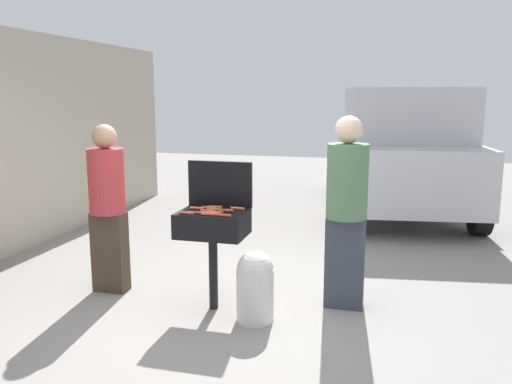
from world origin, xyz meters
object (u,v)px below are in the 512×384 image
(hot_dog_11, at_px, (196,213))
(hot_dog_12, at_px, (214,209))
(hot_dog_8, at_px, (209,213))
(hot_dog_2, at_px, (226,210))
(hot_dog_4, at_px, (209,208))
(bbq_grill, at_px, (213,227))
(hot_dog_6, at_px, (187,213))
(person_left, at_px, (108,202))
(person_right, at_px, (347,206))
(hot_dog_9, at_px, (238,208))
(hot_dog_0, at_px, (213,214))
(hot_dog_3, at_px, (209,214))
(hot_dog_5, at_px, (216,212))
(parked_minivan, at_px, (400,150))
(hot_dog_10, at_px, (215,207))
(hot_dog_7, at_px, (207,211))
(hot_dog_13, at_px, (197,208))
(hot_dog_1, at_px, (224,215))
(propane_tank, at_px, (255,285))

(hot_dog_11, xyz_separation_m, hot_dog_12, (0.10, 0.16, 0.00))
(hot_dog_8, height_order, hot_dog_11, same)
(hot_dog_2, distance_m, hot_dog_4, 0.20)
(bbq_grill, height_order, hot_dog_8, hot_dog_8)
(hot_dog_6, bearing_deg, person_left, 160.95)
(person_right, bearing_deg, hot_dog_9, 8.82)
(hot_dog_0, bearing_deg, hot_dog_4, 117.32)
(hot_dog_2, bearing_deg, person_left, 173.28)
(hot_dog_12, bearing_deg, hot_dog_3, -83.23)
(hot_dog_5, bearing_deg, hot_dog_8, -148.76)
(hot_dog_5, relative_size, parked_minivan, 0.03)
(hot_dog_10, bearing_deg, hot_dog_7, -95.00)
(hot_dog_8, height_order, hot_dog_12, same)
(hot_dog_10, bearing_deg, hot_dog_3, -81.68)
(hot_dog_12, relative_size, person_left, 0.08)
(hot_dog_5, bearing_deg, hot_dog_3, -111.46)
(hot_dog_2, height_order, hot_dog_13, same)
(hot_dog_1, distance_m, person_left, 1.33)
(hot_dog_4, bearing_deg, hot_dog_7, -77.02)
(hot_dog_9, bearing_deg, hot_dog_3, -120.92)
(hot_dog_7, distance_m, hot_dog_12, 0.08)
(hot_dog_1, relative_size, hot_dog_10, 1.00)
(hot_dog_1, bearing_deg, hot_dog_6, 179.49)
(hot_dog_1, xyz_separation_m, propane_tank, (0.27, 0.00, -0.59))
(hot_dog_6, relative_size, parked_minivan, 0.03)
(hot_dog_2, xyz_separation_m, hot_dog_8, (-0.12, -0.12, 0.00))
(hot_dog_3, relative_size, parked_minivan, 0.03)
(hot_dog_4, height_order, hot_dog_13, same)
(hot_dog_4, bearing_deg, hot_dog_11, -100.60)
(hot_dog_2, height_order, hot_dog_12, same)
(hot_dog_9, relative_size, hot_dog_13, 1.00)
(hot_dog_8, bearing_deg, hot_dog_0, -30.42)
(hot_dog_13, bearing_deg, propane_tank, -18.83)
(hot_dog_1, xyz_separation_m, hot_dog_4, (-0.22, 0.25, 0.00))
(hot_dog_5, xyz_separation_m, person_right, (1.08, 0.42, 0.03))
(hot_dog_9, xyz_separation_m, person_right, (0.94, 0.22, 0.03))
(hot_dog_7, xyz_separation_m, propane_tank, (0.46, -0.13, -0.59))
(hot_dog_3, bearing_deg, bbq_grill, 98.20)
(hot_dog_1, bearing_deg, hot_dog_5, 136.34)
(hot_dog_1, height_order, person_left, person_left)
(hot_dog_2, xyz_separation_m, person_right, (1.02, 0.33, 0.03))
(hot_dog_7, height_order, hot_dog_8, same)
(hot_dog_3, xyz_separation_m, hot_dog_9, (0.17, 0.29, 0.00))
(hot_dog_3, relative_size, hot_dog_8, 1.00)
(propane_tank, xyz_separation_m, person_left, (-1.56, 0.33, 0.57))
(bbq_grill, bearing_deg, propane_tank, -20.61)
(hot_dog_8, xyz_separation_m, hot_dog_12, (-0.00, 0.13, 0.00))
(bbq_grill, xyz_separation_m, hot_dog_7, (-0.03, -0.04, 0.15))
(hot_dog_3, height_order, hot_dog_10, same)
(hot_dog_4, relative_size, hot_dog_6, 1.00)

